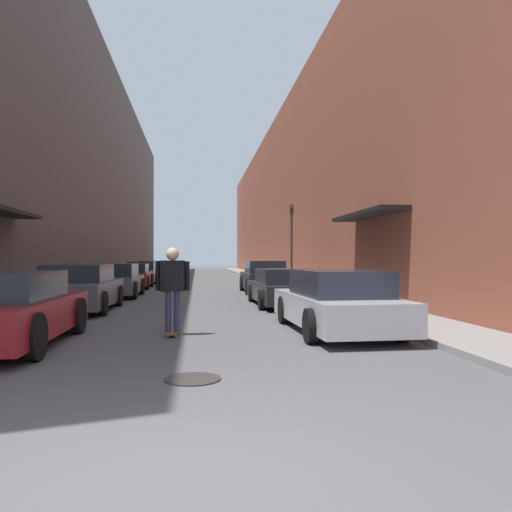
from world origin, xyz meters
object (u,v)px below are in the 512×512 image
object	(u,v)px
parked_car_left_4	(143,273)
parked_car_right_0	(336,302)
parked_car_right_1	(285,288)
parked_car_left_3	(130,276)
skateboarder	(173,281)
parked_car_left_1	(80,288)
traffic_light	(292,237)
manhole_cover	(193,379)
parked_car_left_5	(151,270)
parked_car_right_2	(264,277)
parked_car_left_2	(115,281)
parked_car_left_0	(2,310)

from	to	relation	value
parked_car_left_4	parked_car_right_0	xyz separation A→B (m)	(6.15, -21.18, -0.02)
parked_car_left_4	parked_car_right_1	bearing A→B (deg)	-68.23
parked_car_left_3	skateboarder	xyz separation A→B (m)	(2.87, -15.71, 0.44)
parked_car_left_1	traffic_light	xyz separation A→B (m)	(7.74, 8.20, 1.86)
parked_car_left_1	manhole_cover	distance (m)	9.17
parked_car_left_3	manhole_cover	world-z (taller)	parked_car_left_3
parked_car_left_5	skateboarder	size ratio (longest dim) A/B	2.37
parked_car_left_5	parked_car_right_2	xyz separation A→B (m)	(6.24, -14.81, 0.03)
parked_car_left_4	parked_car_left_5	size ratio (longest dim) A/B	1.14
parked_car_left_2	parked_car_right_2	world-z (taller)	parked_car_right_2
parked_car_left_2	traffic_light	bearing A→B (deg)	21.41
parked_car_left_1	manhole_cover	xyz separation A→B (m)	(3.28, -8.54, -0.64)
traffic_light	parked_car_left_4	bearing A→B (deg)	133.43
parked_car_left_2	skateboarder	size ratio (longest dim) A/B	2.38
parked_car_left_5	parked_car_left_2	bearing A→B (deg)	-89.68
parked_car_left_0	parked_car_right_2	size ratio (longest dim) A/B	1.03
parked_car_left_2	parked_car_right_0	distance (m)	11.72
parked_car_left_1	parked_car_left_5	bearing A→B (deg)	89.89
parked_car_right_0	traffic_light	xyz separation A→B (m)	(1.56, 13.03, 1.89)
parked_car_left_0	parked_car_left_5	bearing A→B (deg)	89.98
traffic_light	parked_car_left_5	bearing A→B (deg)	119.47
parked_car_left_3	skateboarder	distance (m)	15.97
parked_car_right_0	parked_car_right_1	distance (m)	5.83
parked_car_left_5	skateboarder	xyz separation A→B (m)	(2.82, -26.72, 0.42)
parked_car_left_3	parked_car_right_2	world-z (taller)	parked_car_right_2
traffic_light	parked_car_right_2	bearing A→B (deg)	-141.08
parked_car_left_2	parked_car_left_4	world-z (taller)	parked_car_left_4
parked_car_left_1	parked_car_left_5	world-z (taller)	parked_car_left_5
parked_car_left_2	parked_car_right_2	xyz separation A→B (m)	(6.15, 1.81, 0.04)
manhole_cover	parked_car_left_3	bearing A→B (deg)	99.65
parked_car_left_0	parked_car_left_3	distance (m)	16.65
manhole_cover	traffic_light	bearing A→B (deg)	75.08
parked_car_left_0	parked_car_left_3	xyz separation A→B (m)	(-0.04, 16.65, -0.01)
parked_car_left_0	parked_car_left_5	world-z (taller)	parked_car_left_5
parked_car_right_1	parked_car_left_1	bearing A→B (deg)	-170.77
parked_car_left_0	parked_car_right_0	world-z (taller)	parked_car_left_0
parked_car_right_2	manhole_cover	xyz separation A→B (m)	(-3.00, -15.56, -0.67)
parked_car_left_5	parked_car_right_1	size ratio (longest dim) A/B	0.89
parked_car_left_1	skateboarder	xyz separation A→B (m)	(2.86, -4.89, 0.41)
parked_car_right_0	parked_car_right_2	world-z (taller)	parked_car_right_2
parked_car_left_5	parked_car_right_1	xyz separation A→B (m)	(6.12, -20.83, -0.07)
skateboarder	manhole_cover	world-z (taller)	skateboarder
parked_car_right_0	manhole_cover	distance (m)	4.75
parked_car_right_2	parked_car_left_3	bearing A→B (deg)	148.93
parked_car_left_3	parked_car_right_2	xyz separation A→B (m)	(6.29, -3.79, 0.06)
parked_car_left_0	manhole_cover	world-z (taller)	parked_car_left_0
parked_car_left_2	parked_car_right_0	bearing A→B (deg)	-58.95
traffic_light	parked_car_right_0	bearing A→B (deg)	-96.84
parked_car_left_5	manhole_cover	xyz separation A→B (m)	(3.24, -30.37, -0.63)
parked_car_left_1	traffic_light	distance (m)	11.43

